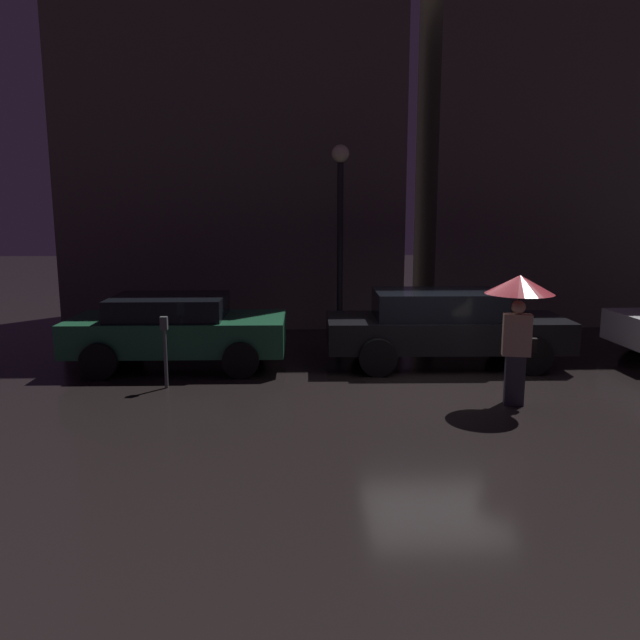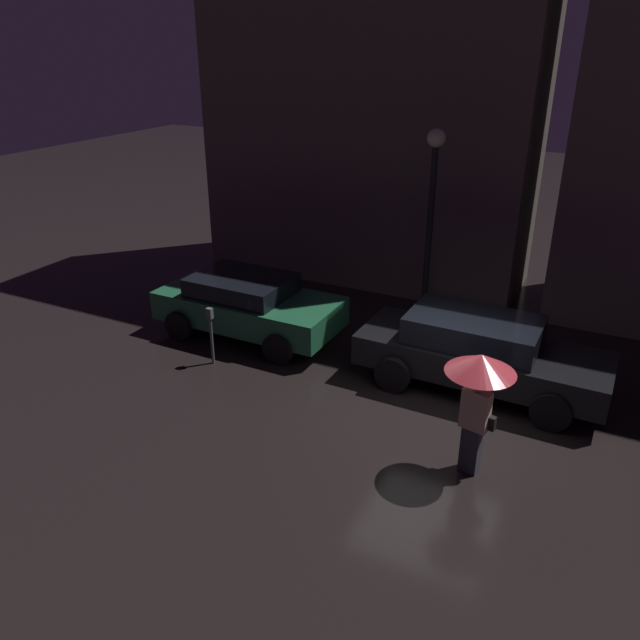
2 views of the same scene
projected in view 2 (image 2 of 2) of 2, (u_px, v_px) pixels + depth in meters
name	position (u px, v px, depth m)	size (l,w,h in m)	color
ground_plane	(435.00, 416.00, 11.14)	(60.00, 60.00, 0.00)	black
building_facade_left	(372.00, 78.00, 15.92)	(8.59, 3.00, 10.44)	#564C47
parked_car_green	(248.00, 304.00, 13.91)	(4.12, 2.04, 1.38)	#1E5638
parked_car_black	(479.00, 351.00, 11.75)	(4.66, 1.88, 1.46)	black
pedestrian_with_umbrella	(479.00, 380.00, 9.09)	(1.04, 1.04, 2.04)	#383842
parking_meter	(211.00, 330.00, 12.64)	(0.12, 0.10, 1.24)	#4C5154
street_lamp_near	(432.00, 196.00, 13.61)	(0.40, 0.40, 4.44)	black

